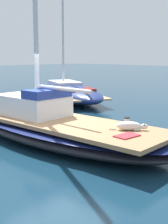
# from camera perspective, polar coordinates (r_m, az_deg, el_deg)

# --- Properties ---
(ground_plane) EXTENTS (120.00, 120.00, 0.00)m
(ground_plane) POSITION_cam_1_polar(r_m,az_deg,el_deg) (9.07, -4.54, -5.50)
(ground_plane) COLOR #143347
(sailboat_main) EXTENTS (2.83, 7.34, 0.66)m
(sailboat_main) POSITION_cam_1_polar(r_m,az_deg,el_deg) (8.98, -4.57, -3.44)
(sailboat_main) COLOR black
(sailboat_main) RESTS_ON ground
(mast_main) EXTENTS (0.14, 2.27, 7.16)m
(mast_main) POSITION_cam_1_polar(r_m,az_deg,el_deg) (9.39, -8.28, 18.86)
(mast_main) COLOR silver
(mast_main) RESTS_ON sailboat_main
(cabin_house) EXTENTS (1.50, 2.28, 0.84)m
(cabin_house) POSITION_cam_1_polar(r_m,az_deg,el_deg) (9.68, -9.22, 1.50)
(cabin_house) COLOR silver
(cabin_house) RESTS_ON sailboat_main
(dog_white) EXTENTS (0.70, 0.77, 0.22)m
(dog_white) POSITION_cam_1_polar(r_m,az_deg,el_deg) (7.71, 8.38, -2.52)
(dog_white) COLOR silver
(dog_white) RESTS_ON sailboat_main
(deck_winch) EXTENTS (0.16, 0.16, 0.21)m
(deck_winch) POSITION_cam_1_polar(r_m,az_deg,el_deg) (8.27, 7.79, -1.69)
(deck_winch) COLOR #B7B7BC
(deck_winch) RESTS_ON sailboat_main
(deck_towel) EXTENTS (0.58, 0.40, 0.03)m
(deck_towel) POSITION_cam_1_polar(r_m,az_deg,el_deg) (7.15, 7.79, -4.29)
(deck_towel) COLOR #C6333D
(deck_towel) RESTS_ON sailboat_main
(moored_boat_starboard_side) EXTENTS (5.37, 8.04, 7.56)m
(moored_boat_starboard_side) POSITION_cam_1_polar(r_m,az_deg,el_deg) (17.28, -2.91, 3.79)
(moored_boat_starboard_side) COLOR navy
(moored_boat_starboard_side) RESTS_ON ground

